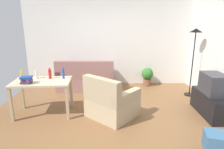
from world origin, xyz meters
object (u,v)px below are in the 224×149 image
couch (86,79)px  book_stack (26,80)px  bottle_clear (37,75)px  bottle_blue (63,74)px  storage_box (221,143)px  tv_stand (211,104)px  potted_plant (147,76)px  bottle_squat (22,75)px  armchair (111,103)px  tv (214,84)px  desk (42,86)px  bottle_red (50,74)px  torchiere_lamp (195,44)px

couch → book_stack: bearing=61.9°
bottle_clear → bottle_blue: size_ratio=0.81×
bottle_blue → storage_box: bearing=-28.6°
tv_stand → potted_plant: potted_plant is taller
potted_plant → bottle_squat: (-3.08, -1.83, 0.53)m
armchair → bottle_squat: size_ratio=5.34×
armchair → bottle_squat: bearing=32.8°
tv → couch: bearing=60.0°
tv → storage_box: size_ratio=1.25×
bottle_clear → desk: bearing=-46.3°
bottle_squat → bottle_clear: bottle_squat is taller
bottle_red → bottle_blue: bearing=-0.5°
couch → potted_plant: bearing=-170.6°
tv_stand → armchair: size_ratio=0.89×
torchiere_lamp → desk: (-3.65, -1.10, -0.76)m
couch → torchiere_lamp: bearing=169.9°
armchair → bottle_blue: 1.22m
bottle_squat → tv: bearing=-2.4°
potted_plant → bottle_squat: 3.62m
tv → potted_plant: size_ratio=1.05×
armchair → bottle_squat: 2.01m
bottle_squat → bottle_clear: (0.29, 0.06, -0.01)m
tv_stand → torchiere_lamp: 1.65m
tv → book_stack: size_ratio=2.52×
torchiere_lamp → bottle_squat: (-4.10, -1.00, -0.55)m
tv → armchair: bearing=92.3°
bottle_red → tv_stand: bearing=-3.9°
book_stack → tv_stand: bearing=1.9°
couch → bottle_clear: bottle_clear is taller
bottle_blue → bottle_red: bearing=179.5°
storage_box → desk: bearing=157.3°
armchair → bottle_blue: (-1.04, 0.32, 0.55)m
bottle_squat → bottle_blue: size_ratio=0.92×
armchair → tv: bearing=-137.2°
tv_stand → bottle_squat: size_ratio=4.78×
tv_stand → storage_box: tv_stand is taller
desk → storage_box: (3.19, -1.34, -0.50)m
couch → torchiere_lamp: size_ratio=0.91×
bottle_red → bottle_squat: bearing=-173.2°
desk → bottle_red: bottle_red is taller
bottle_red → storage_box: bearing=-26.3°
bottle_clear → torchiere_lamp: bearing=13.8°
tv → desk: bearing=89.0°
tv_stand → bottle_clear: (-3.81, 0.23, 0.61)m
bottle_squat → couch: bearing=52.0°
bottle_squat → bottle_clear: size_ratio=1.13×
tv → bottle_blue: 3.24m
storage_box → torchiere_lamp: bearing=79.3°
bottle_red → book_stack: bearing=-135.1°
bottle_blue → couch: bearing=78.1°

